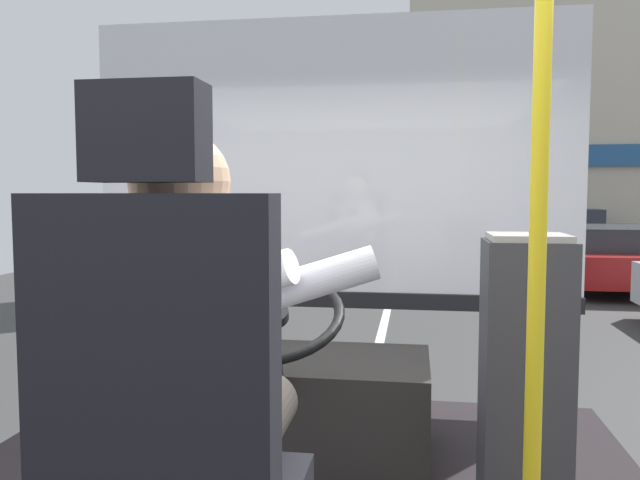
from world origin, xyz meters
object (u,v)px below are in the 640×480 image
Objects in this scene: driver_seat at (173,456)px; steering_console at (291,401)px; parked_car_red at (607,256)px; fare_box at (524,381)px; parked_car_blue at (563,233)px; handrail_pole at (540,159)px; bus_driver at (194,359)px.

steering_console is (-0.00, 1.23, -0.30)m from driver_seat.
parked_car_red is (4.25, 11.83, -0.72)m from driver_seat.
steering_console is at bearing 154.18° from fare_box.
parked_car_red is at bearing -94.47° from parked_car_blue.
driver_seat is at bearing -104.93° from parked_car_blue.
steering_console is at bearing -111.86° from parked_car_red.
steering_console reaches higher than parked_car_blue.
driver_seat is 18.29m from parked_car_blue.
handrail_pole is 0.56× the size of parked_car_red.
parked_car_blue is at bearing 77.04° from fare_box.
steering_console is 0.48× the size of handrail_pole.
handrail_pole is 2.45× the size of fare_box.
handrail_pole is at bearing 21.45° from bus_driver.
bus_driver is 0.97m from handrail_pole.
parked_car_blue is (4.71, 17.66, -0.62)m from driver_seat.
handrail_pole reaches higher than steering_console.
handrail_pole is at bearing -96.37° from fare_box.
handrail_pole is (0.79, -0.79, 0.92)m from steering_console.
handrail_pole is 17.70m from parked_car_blue.
handrail_pole is (0.79, 0.44, 0.62)m from driver_seat.
parked_car_red is at bearing 72.75° from fare_box.
driver_seat reaches higher than bus_driver.
fare_box is (0.84, -0.40, 0.24)m from steering_console.
parked_car_red is at bearing 70.22° from driver_seat.
bus_driver is 0.20× the size of parked_car_red.
fare_box is 0.23× the size of parked_car_red.
bus_driver reaches higher than fare_box.
parked_car_red is (4.25, 10.60, -0.42)m from steering_console.
driver_seat reaches higher than parked_car_red.
parked_car_red is 1.01× the size of parked_car_blue.
driver_seat is 1.10m from handrail_pole.
bus_driver reaches higher than parked_car_red.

